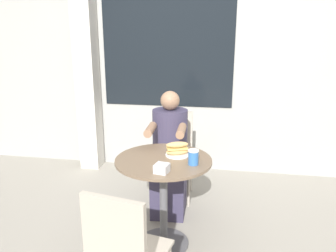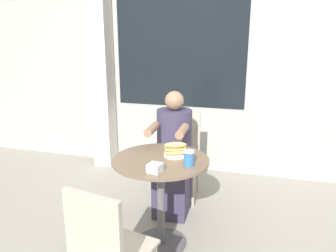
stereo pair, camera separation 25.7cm
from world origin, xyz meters
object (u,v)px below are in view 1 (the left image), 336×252
(sandwich_on_plate, at_px, (177,149))
(seated_diner, at_px, (170,161))
(cafe_table, at_px, (164,183))
(drink_cup, at_px, (193,157))
(empty_chair_across, at_px, (123,250))
(diner_chair, at_px, (175,146))

(sandwich_on_plate, bearing_deg, seated_diner, 106.71)
(cafe_table, xyz_separation_m, drink_cup, (0.23, -0.07, 0.25))
(cafe_table, relative_size, seated_diner, 0.64)
(sandwich_on_plate, bearing_deg, drink_cup, -48.86)
(empty_chair_across, xyz_separation_m, drink_cup, (0.30, 0.75, 0.26))
(diner_chair, height_order, drink_cup, diner_chair)
(seated_diner, relative_size, sandwich_on_plate, 6.18)
(empty_chair_across, bearing_deg, sandwich_on_plate, 91.40)
(cafe_table, height_order, drink_cup, drink_cup)
(cafe_table, bearing_deg, drink_cup, -16.41)
(seated_diner, bearing_deg, cafe_table, 92.20)
(diner_chair, relative_size, empty_chair_across, 1.00)
(cafe_table, bearing_deg, sandwich_on_plate, 45.22)
(diner_chair, xyz_separation_m, drink_cup, (0.28, -0.95, 0.26))
(cafe_table, distance_m, diner_chair, 0.88)
(cafe_table, relative_size, sandwich_on_plate, 3.94)
(seated_diner, bearing_deg, empty_chair_across, 86.49)
(sandwich_on_plate, distance_m, drink_cup, 0.21)
(empty_chair_across, bearing_deg, drink_cup, 79.70)
(diner_chair, distance_m, sandwich_on_plate, 0.84)
(cafe_table, bearing_deg, empty_chair_across, -94.79)
(sandwich_on_plate, bearing_deg, cafe_table, -134.78)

